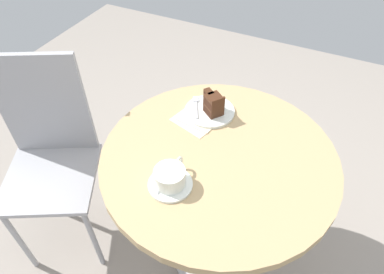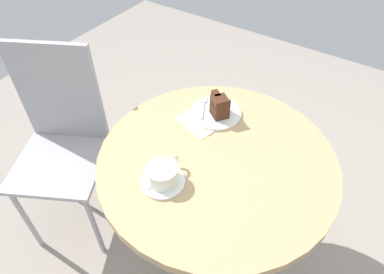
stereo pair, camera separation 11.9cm
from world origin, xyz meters
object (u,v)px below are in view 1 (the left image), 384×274
Objects in this scene: saucer at (170,184)px; coffee_cup at (170,176)px; cake_plate at (210,111)px; cake_slice at (213,104)px; fork at (196,105)px; cafe_chair at (49,146)px; teaspoon at (159,177)px; napkin at (199,117)px.

saucer is 1.06× the size of coffee_cup.
cake_plate is 0.05m from cake_slice.
fork is (0.39, 0.09, 0.01)m from saucer.
fork is at bearing 85.30° from cake_plate.
cafe_chair is (0.07, 0.63, -0.18)m from saucer.
coffee_cup reaches higher than teaspoon.
napkin is at bearing 136.78° from cake_slice.
coffee_cup is 0.38m from cake_plate.
teaspoon is (0.01, 0.04, 0.01)m from saucer.
cake_slice reaches higher than saucer.
cafe_chair reaches higher than napkin.
saucer is 0.04m from teaspoon.
cake_slice is at bearing -43.22° from napkin.
teaspoon is 0.50× the size of cake_plate.
cake_slice reaches higher than teaspoon.
cake_plate is 0.05m from napkin.
fork is 0.06m from napkin.
napkin is at bearing 8.73° from coffee_cup.
coffee_cup is at bearing -33.87° from cafe_chair.
saucer is 1.45× the size of cake_slice.
fork is 0.13× the size of cafe_chair.
saucer is at bearing -122.15° from teaspoon.
cake_plate is 0.06m from fork.
coffee_cup is 1.08× the size of fork.
coffee_cup is at bearing 165.71° from fork.
saucer reaches higher than napkin.
fork is (0.38, 0.09, -0.03)m from coffee_cup.
saucer is 0.38m from cake_slice.
saucer is 0.73× the size of cake_plate.
teaspoon is 0.38m from fork.
cafe_chair is (-0.26, 0.58, -0.17)m from napkin.
teaspoon is at bearing 82.25° from saucer.
cake_slice is at bearing 1.95° from coffee_cup.
saucer is 0.40m from fork.
coffee_cup is 1.37× the size of cake_slice.
cafe_chair is (-0.32, 0.54, -0.19)m from fork.
teaspoon is 0.37m from cake_slice.
coffee_cup is 0.67m from cafe_chair.
teaspoon reaches higher than cake_plate.
cake_slice reaches higher than cake_plate.
teaspoon is at bearing 88.30° from coffee_cup.
teaspoon is 0.33m from napkin.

